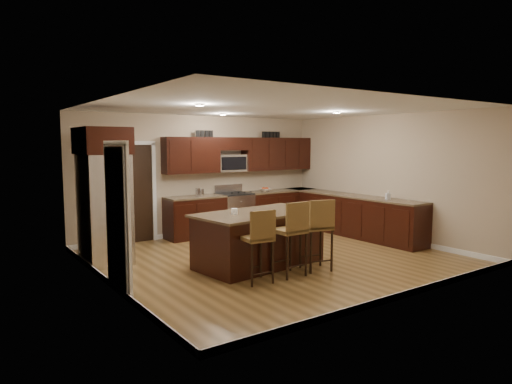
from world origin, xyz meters
TOP-DOWN VIEW (x-y plane):
  - floor at (0.00, 0.00)m, footprint 6.00×6.00m
  - ceiling at (0.00, 0.00)m, footprint 6.00×6.00m
  - wall_back at (0.00, 2.75)m, footprint 6.00×0.00m
  - wall_left at (-3.00, 0.00)m, footprint 0.00×5.50m
  - wall_right at (3.00, 0.00)m, footprint 0.00×5.50m
  - base_cabinets at (1.90, 1.45)m, footprint 4.02×3.96m
  - upper_cabinets at (1.04, 2.58)m, footprint 4.00×0.33m
  - range at (0.68, 2.45)m, footprint 0.76×0.64m
  - microwave at (0.68, 2.60)m, footprint 0.76×0.31m
  - doorway at (-1.65, 2.73)m, footprint 0.85×0.03m
  - pantry_door at (-2.98, -0.30)m, footprint 0.03×0.80m
  - letter_decor at (0.90, 2.58)m, footprint 2.20×0.03m
  - island at (-0.51, -0.23)m, footprint 2.36×1.43m
  - stool_left at (-1.12, -1.08)m, footprint 0.45×0.45m
  - stool_mid at (-0.49, -1.08)m, footprint 0.45×0.45m
  - stool_right at (0.06, -1.08)m, footprint 0.54×0.54m
  - refrigerator at (-2.62, 1.44)m, footprint 0.79×1.01m
  - floor_mat at (-0.01, 1.63)m, footprint 1.08×0.78m
  - fruit_bowl at (1.57, 2.45)m, footprint 0.34×0.34m
  - soap_bottle at (2.70, -0.34)m, footprint 0.11×0.11m
  - canister_tall at (-0.27, 2.45)m, footprint 0.12×0.12m
  - canister_short at (-0.18, 2.45)m, footprint 0.11×0.11m
  - island_jar at (-1.01, -0.23)m, footprint 0.10×0.10m

SIDE VIEW (x-z plane):
  - floor at x=0.00m, z-range 0.00..0.00m
  - floor_mat at x=-0.01m, z-range 0.00..0.01m
  - island at x=-0.51m, z-range -0.03..0.89m
  - base_cabinets at x=1.90m, z-range 0.00..0.92m
  - range at x=0.68m, z-range -0.08..1.03m
  - stool_left at x=-1.12m, z-range 0.14..1.25m
  - stool_right at x=0.06m, z-range 0.15..1.33m
  - stool_mid at x=-0.49m, z-range 0.15..1.33m
  - fruit_bowl at x=1.57m, z-range 0.92..0.99m
  - island_jar at x=-1.01m, z-range 0.92..1.02m
  - canister_short at x=-0.18m, z-range 0.92..1.08m
  - canister_tall at x=-0.27m, z-range 0.92..1.10m
  - soap_bottle at x=2.70m, z-range 0.92..1.11m
  - pantry_door at x=-2.98m, z-range 0.00..2.04m
  - doorway at x=-1.65m, z-range 0.00..2.06m
  - refrigerator at x=-2.62m, z-range 0.03..2.38m
  - wall_back at x=0.00m, z-range -1.65..4.35m
  - wall_left at x=-3.00m, z-range -1.40..4.10m
  - wall_right at x=3.00m, z-range -1.40..4.10m
  - microwave at x=0.68m, z-range 1.42..1.82m
  - upper_cabinets at x=1.04m, z-range 1.44..2.24m
  - letter_decor at x=0.90m, z-range 2.22..2.37m
  - ceiling at x=0.00m, z-range 2.70..2.70m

